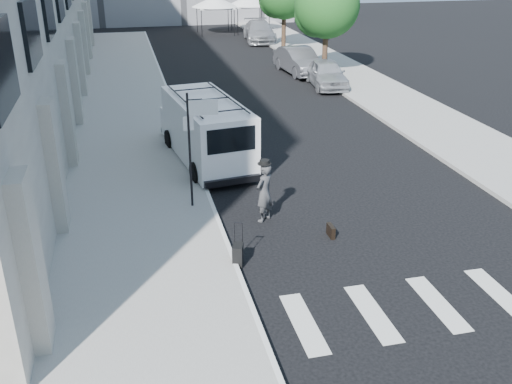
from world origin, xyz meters
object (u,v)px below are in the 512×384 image
cargo_van (205,129)px  parked_car_a (327,73)px  suitcase (238,255)px  businessman (264,193)px  parked_car_c (259,31)px  briefcase (331,231)px  parked_car_b (299,61)px

cargo_van → parked_car_a: 13.01m
suitcase → cargo_van: cargo_van is taller
businessman → parked_car_c: (7.43, 31.35, -0.09)m
briefcase → parked_car_b: bearing=75.9°
parked_car_a → parked_car_b: 3.68m
briefcase → parked_car_a: parked_car_a is taller
businessman → suitcase: (-1.26, -2.31, -0.59)m
parked_car_a → cargo_van: bearing=-123.6°
businessman → parked_car_c: businessman is taller
businessman → briefcase: bearing=97.8°
businessman → briefcase: (1.57, -1.40, -0.72)m
businessman → parked_car_c: size_ratio=0.32×
suitcase → parked_car_c: (8.70, 33.65, 0.50)m
businessman → suitcase: size_ratio=1.59×
cargo_van → parked_car_b: size_ratio=1.34×
businessman → parked_car_b: bearing=-150.5°
businessman → parked_car_a: (7.43, 15.36, -0.14)m
cargo_van → parked_car_a: size_ratio=1.45×
businessman → suitcase: businessman is taller
businessman → parked_car_b: size_ratio=0.37×
parked_car_c → businessman: bearing=-97.0°
businessman → cargo_van: 5.46m
businessman → parked_car_c: bearing=-143.8°
briefcase → suitcase: size_ratio=0.39×
parked_car_a → parked_car_c: parked_car_c is taller
businessman → parked_car_b: 20.23m
parked_car_a → parked_car_c: (0.00, 15.99, 0.05)m
briefcase → cargo_van: 7.28m
cargo_van → parked_car_c: (8.33, 25.98, -0.41)m
businessman → briefcase: 2.22m
businessman → cargo_van: size_ratio=0.28×
suitcase → parked_car_a: bearing=81.6°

